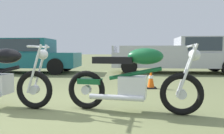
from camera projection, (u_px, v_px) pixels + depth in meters
ground_plane at (60, 111)px, 3.27m from camera, size 120.00×120.00×0.00m
motorcycle_green at (133, 80)px, 3.20m from camera, size 2.01×0.77×1.02m
car_teal at (25, 54)px, 9.11m from camera, size 4.42×1.92×1.43m
pickup_truck_silver at (182, 55)px, 9.07m from camera, size 5.35×2.29×1.49m
traffic_cone at (151, 79)px, 5.28m from camera, size 0.25×0.25×0.51m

